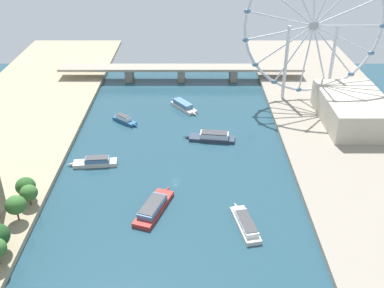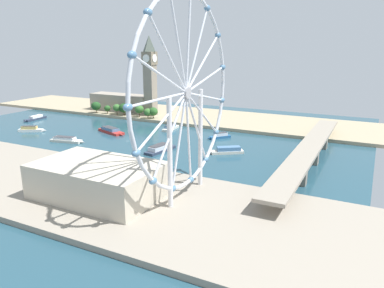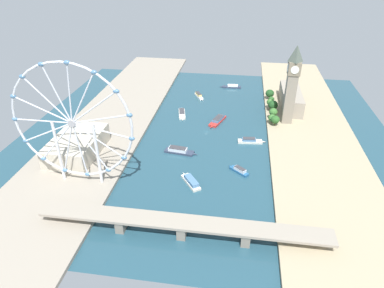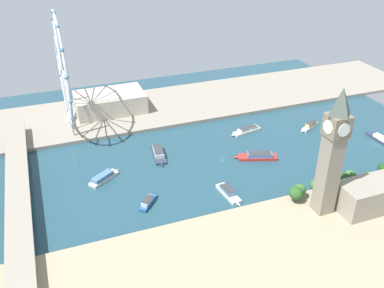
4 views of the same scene
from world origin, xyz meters
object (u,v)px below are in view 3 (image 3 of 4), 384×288
Objects in this scene: clock_tower at (292,84)px; tour_boat_3 at (179,151)px; tour_boat_4 at (191,181)px; tour_boat_6 at (199,96)px; riverside_hall at (77,145)px; tour_boat_0 at (232,86)px; tour_boat_5 at (218,120)px; ferris_wheel at (72,124)px; tour_boat_7 at (239,170)px; tour_boat_2 at (250,141)px; parliament_block at (291,98)px; river_bridge at (182,224)px; tour_boat_1 at (182,113)px.

tour_boat_3 is at bearing 35.98° from clock_tower.
tour_boat_6 is (18.03, -190.65, 0.12)m from tour_boat_4.
riverside_hall is 1.91× the size of tour_boat_3.
clock_tower is at bearing 32.12° from tour_boat_6.
tour_boat_4 reaches higher than tour_boat_0.
tour_boat_6 reaches higher than tour_boat_0.
tour_boat_5 is 76.25m from tour_boat_6.
ferris_wheel is 63.80m from riverside_hall.
clock_tower is 123.73m from tour_boat_7.
clock_tower is 3.40× the size of tour_boat_6.
tour_boat_2 is 131.27m from tour_boat_6.
ferris_wheel is at bearing -18.48° from tour_boat_5.
parliament_block reaches higher than tour_boat_0.
tour_boat_6 reaches higher than tour_boat_2.
river_bridge is 292.52m from tour_boat_0.
tour_boat_3 is at bearing -12.98° from tour_boat_4.
tour_boat_5 is (-125.26, -93.30, -9.86)m from riverside_hall.
tour_boat_7 is at bearing -15.39° from tour_boat_3.
riverside_hall is 96.18m from tour_boat_3.
ferris_wheel is 166.56m from tour_boat_1.
tour_boat_5 is at bearing -34.39° from tour_boat_7.
ferris_wheel is at bearing -131.95° from tour_boat_3.
clock_tower is at bearing 113.36° from tour_boat_5.
tour_boat_6 is at bearing -29.25° from tour_boat_4.
tour_boat_4 is at bearing -87.15° from river_bridge.
riverside_hall is 1.80× the size of tour_boat_5.
ferris_wheel is at bearing -46.60° from tour_boat_6.
riverside_hall reaches higher than tour_boat_4.
parliament_block reaches higher than tour_boat_2.
tour_boat_3 is 1.74× the size of tour_boat_7.
ferris_wheel reaches higher than riverside_hall.
ferris_wheel reaches higher than river_bridge.
tour_boat_3 is at bearing -27.48° from tour_boat_6.
parliament_block reaches higher than tour_boat_5.
clock_tower is at bearing 79.51° from parliament_block.
riverside_hall is at bearing 34.68° from parliament_block.
tour_boat_5 reaches higher than tour_boat_0.
clock_tower is 58.96m from parliament_block.
tour_boat_2 is at bearing 43.80° from tour_boat_1.
parliament_block is (-8.65, -46.74, -34.89)m from clock_tower.
river_bridge is 5.97× the size of tour_boat_3.
parliament_block is 161.76m from tour_boat_7.
tour_boat_3 is (108.46, 78.75, -45.33)m from clock_tower.
ferris_wheel is 3.03× the size of tour_boat_3.
parliament_block is at bearing -135.34° from ferris_wheel.
tour_boat_0 is at bearing -166.36° from tour_boat_5.
tour_boat_0 is (-113.56, -245.84, -54.24)m from ferris_wheel.
tour_boat_1 is 45.34m from tour_boat_5.
tour_boat_4 is at bearing 70.04° from tour_boat_7.
tour_boat_1 is (128.98, 40.00, -10.78)m from parliament_block.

